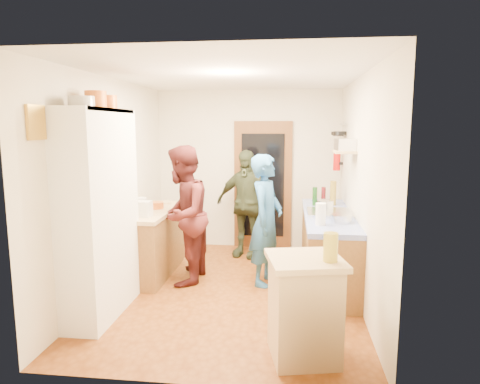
% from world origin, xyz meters
% --- Properties ---
extents(floor, '(3.00, 4.00, 0.02)m').
position_xyz_m(floor, '(0.00, 0.00, -0.01)').
color(floor, brown).
rests_on(floor, ground).
extents(ceiling, '(3.00, 4.00, 0.02)m').
position_xyz_m(ceiling, '(0.00, 0.00, 2.61)').
color(ceiling, silver).
rests_on(ceiling, ground).
extents(wall_back, '(3.00, 0.02, 2.60)m').
position_xyz_m(wall_back, '(0.00, 2.01, 1.30)').
color(wall_back, silver).
rests_on(wall_back, ground).
extents(wall_front, '(3.00, 0.02, 2.60)m').
position_xyz_m(wall_front, '(0.00, -2.01, 1.30)').
color(wall_front, silver).
rests_on(wall_front, ground).
extents(wall_left, '(0.02, 4.00, 2.60)m').
position_xyz_m(wall_left, '(-1.51, 0.00, 1.30)').
color(wall_left, silver).
rests_on(wall_left, ground).
extents(wall_right, '(0.02, 4.00, 2.60)m').
position_xyz_m(wall_right, '(1.51, 0.00, 1.30)').
color(wall_right, silver).
rests_on(wall_right, ground).
extents(door_frame, '(0.95, 0.06, 2.10)m').
position_xyz_m(door_frame, '(0.25, 1.97, 1.05)').
color(door_frame, brown).
rests_on(door_frame, ground).
extents(door_glass, '(0.70, 0.02, 1.70)m').
position_xyz_m(door_glass, '(0.25, 1.94, 1.05)').
color(door_glass, black).
rests_on(door_glass, door_frame).
extents(hutch_body, '(0.40, 1.20, 2.20)m').
position_xyz_m(hutch_body, '(-1.30, -0.80, 1.10)').
color(hutch_body, white).
rests_on(hutch_body, ground).
extents(hutch_top_shelf, '(0.40, 1.14, 0.04)m').
position_xyz_m(hutch_top_shelf, '(-1.30, -0.80, 2.18)').
color(hutch_top_shelf, white).
rests_on(hutch_top_shelf, hutch_body).
extents(plate_stack, '(0.24, 0.24, 0.10)m').
position_xyz_m(plate_stack, '(-1.30, -1.07, 2.25)').
color(plate_stack, white).
rests_on(plate_stack, hutch_top_shelf).
extents(orange_pot_a, '(0.22, 0.22, 0.17)m').
position_xyz_m(orange_pot_a, '(-1.30, -0.76, 2.29)').
color(orange_pot_a, orange).
rests_on(orange_pot_a, hutch_top_shelf).
extents(orange_pot_b, '(0.17, 0.17, 0.15)m').
position_xyz_m(orange_pot_b, '(-1.30, -0.44, 2.28)').
color(orange_pot_b, orange).
rests_on(orange_pot_b, hutch_top_shelf).
extents(left_counter_base, '(0.60, 1.40, 0.85)m').
position_xyz_m(left_counter_base, '(-1.20, 0.45, 0.42)').
color(left_counter_base, brown).
rests_on(left_counter_base, ground).
extents(left_counter_top, '(0.64, 1.44, 0.05)m').
position_xyz_m(left_counter_top, '(-1.20, 0.45, 0.88)').
color(left_counter_top, tan).
rests_on(left_counter_top, left_counter_base).
extents(toaster, '(0.26, 0.18, 0.20)m').
position_xyz_m(toaster, '(-1.15, 0.02, 1.00)').
color(toaster, white).
rests_on(toaster, left_counter_top).
extents(kettle, '(0.19, 0.19, 0.19)m').
position_xyz_m(kettle, '(-1.25, 0.30, 0.99)').
color(kettle, white).
rests_on(kettle, left_counter_top).
extents(orange_bowl, '(0.23, 0.23, 0.09)m').
position_xyz_m(orange_bowl, '(-1.12, 0.56, 0.94)').
color(orange_bowl, orange).
rests_on(orange_bowl, left_counter_top).
extents(chopping_board, '(0.35, 0.30, 0.02)m').
position_xyz_m(chopping_board, '(-1.18, 0.97, 0.91)').
color(chopping_board, tan).
rests_on(chopping_board, left_counter_top).
extents(right_counter_base, '(0.60, 2.20, 0.84)m').
position_xyz_m(right_counter_base, '(1.20, 0.50, 0.42)').
color(right_counter_base, brown).
rests_on(right_counter_base, ground).
extents(right_counter_top, '(0.62, 2.22, 0.06)m').
position_xyz_m(right_counter_top, '(1.20, 0.50, 0.87)').
color(right_counter_top, '#0A26BD').
rests_on(right_counter_top, right_counter_base).
extents(hob, '(0.55, 0.58, 0.04)m').
position_xyz_m(hob, '(1.20, 0.44, 0.92)').
color(hob, silver).
rests_on(hob, right_counter_top).
extents(pot_on_hob, '(0.21, 0.21, 0.14)m').
position_xyz_m(pot_on_hob, '(1.15, 0.47, 1.01)').
color(pot_on_hob, silver).
rests_on(pot_on_hob, hob).
extents(bottle_a, '(0.07, 0.07, 0.26)m').
position_xyz_m(bottle_a, '(1.05, 1.04, 1.03)').
color(bottle_a, '#143F14').
rests_on(bottle_a, right_counter_top).
extents(bottle_b, '(0.08, 0.08, 0.25)m').
position_xyz_m(bottle_b, '(1.18, 1.16, 1.03)').
color(bottle_b, '#591419').
rests_on(bottle_b, right_counter_top).
extents(bottle_c, '(0.09, 0.09, 0.35)m').
position_xyz_m(bottle_c, '(1.31, 1.10, 1.08)').
color(bottle_c, olive).
rests_on(bottle_c, right_counter_top).
extents(paper_towel, '(0.14, 0.14, 0.25)m').
position_xyz_m(paper_towel, '(1.05, -0.19, 1.03)').
color(paper_towel, white).
rests_on(paper_towel, right_counter_top).
extents(mixing_bowl, '(0.28, 0.28, 0.09)m').
position_xyz_m(mixing_bowl, '(1.30, -0.01, 0.95)').
color(mixing_bowl, silver).
rests_on(mixing_bowl, right_counter_top).
extents(island_base, '(0.65, 0.65, 0.86)m').
position_xyz_m(island_base, '(0.84, -1.48, 0.43)').
color(island_base, tan).
rests_on(island_base, ground).
extents(island_top, '(0.73, 0.73, 0.05)m').
position_xyz_m(island_top, '(0.84, -1.48, 0.89)').
color(island_top, tan).
rests_on(island_top, island_base).
extents(cutting_board, '(0.40, 0.35, 0.02)m').
position_xyz_m(cutting_board, '(0.78, -1.44, 0.90)').
color(cutting_board, white).
rests_on(cutting_board, island_top).
extents(oil_jar, '(0.14, 0.14, 0.24)m').
position_xyz_m(oil_jar, '(1.04, -1.56, 1.03)').
color(oil_jar, '#AD9E2D').
rests_on(oil_jar, island_top).
extents(pan_rail, '(0.02, 0.65, 0.02)m').
position_xyz_m(pan_rail, '(1.46, 1.52, 2.05)').
color(pan_rail, silver).
rests_on(pan_rail, wall_right).
extents(pan_hang_a, '(0.18, 0.18, 0.05)m').
position_xyz_m(pan_hang_a, '(1.40, 1.35, 1.92)').
color(pan_hang_a, black).
rests_on(pan_hang_a, pan_rail).
extents(pan_hang_b, '(0.16, 0.16, 0.05)m').
position_xyz_m(pan_hang_b, '(1.40, 1.55, 1.90)').
color(pan_hang_b, black).
rests_on(pan_hang_b, pan_rail).
extents(pan_hang_c, '(0.17, 0.17, 0.05)m').
position_xyz_m(pan_hang_c, '(1.40, 1.75, 1.91)').
color(pan_hang_c, black).
rests_on(pan_hang_c, pan_rail).
extents(wall_shelf, '(0.26, 0.42, 0.03)m').
position_xyz_m(wall_shelf, '(1.37, 0.45, 1.70)').
color(wall_shelf, tan).
rests_on(wall_shelf, wall_right).
extents(radio, '(0.25, 0.32, 0.15)m').
position_xyz_m(radio, '(1.37, 0.45, 1.79)').
color(radio, silver).
rests_on(radio, wall_shelf).
extents(ext_bracket, '(0.06, 0.10, 0.04)m').
position_xyz_m(ext_bracket, '(1.47, 1.70, 1.45)').
color(ext_bracket, black).
rests_on(ext_bracket, wall_right).
extents(fire_extinguisher, '(0.11, 0.11, 0.32)m').
position_xyz_m(fire_extinguisher, '(1.41, 1.70, 1.50)').
color(fire_extinguisher, red).
rests_on(fire_extinguisher, wall_right).
extents(picture_frame, '(0.03, 0.25, 0.30)m').
position_xyz_m(picture_frame, '(-1.48, -1.55, 2.05)').
color(picture_frame, gold).
rests_on(picture_frame, wall_left).
extents(person_hob, '(0.54, 0.69, 1.67)m').
position_xyz_m(person_hob, '(0.43, 0.26, 0.84)').
color(person_hob, '#265992').
rests_on(person_hob, ground).
extents(person_left, '(0.71, 0.89, 1.78)m').
position_xyz_m(person_left, '(-0.63, 0.25, 0.89)').
color(person_left, '#451817').
rests_on(person_left, ground).
extents(person_back, '(1.05, 0.68, 1.66)m').
position_xyz_m(person_back, '(0.03, 1.44, 0.83)').
color(person_back, '#313823').
rests_on(person_back, ground).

